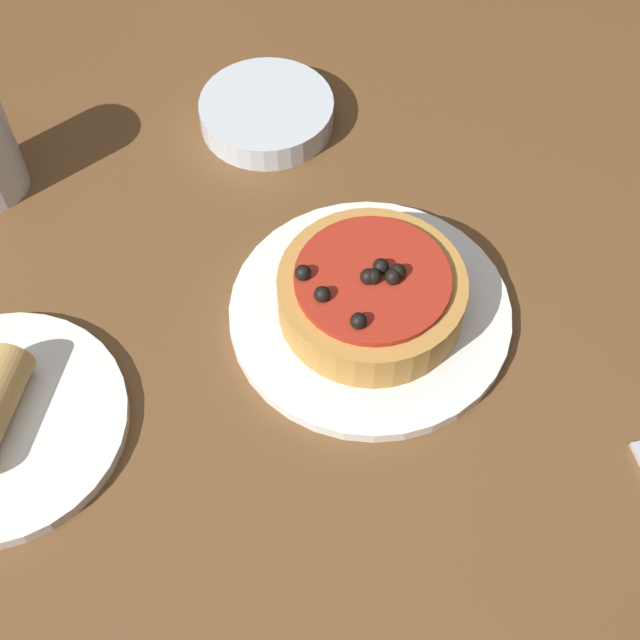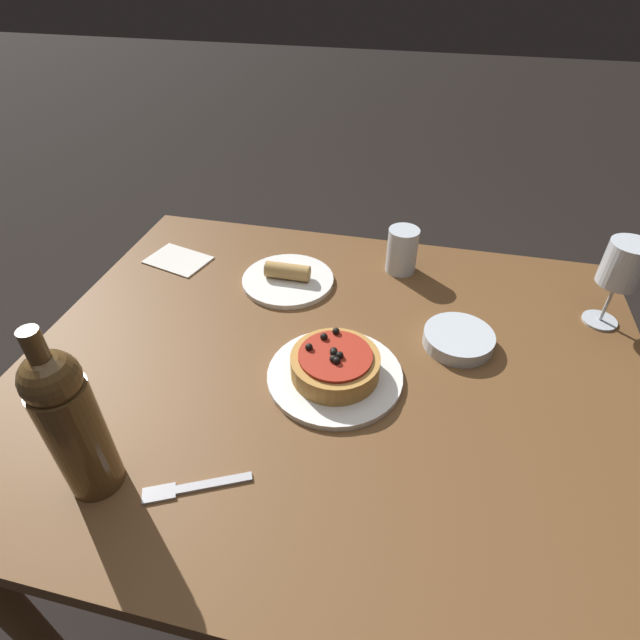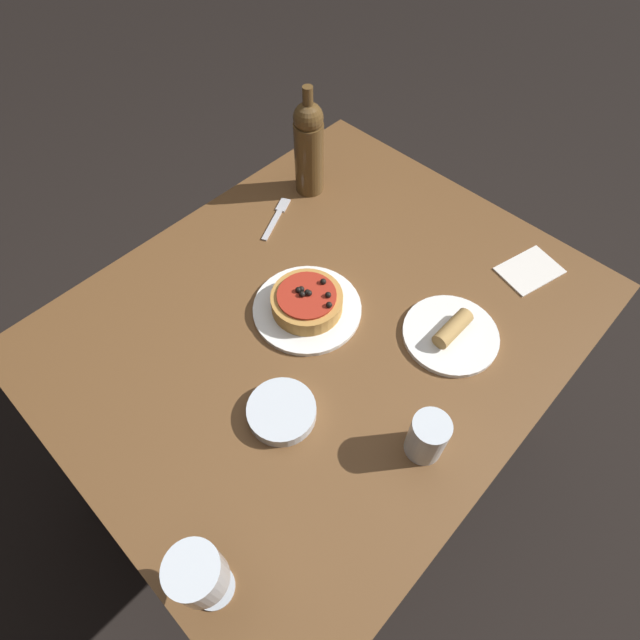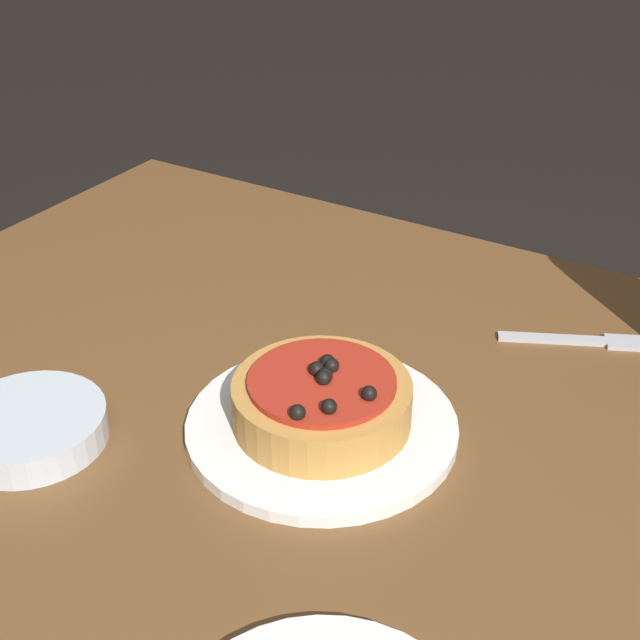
% 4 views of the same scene
% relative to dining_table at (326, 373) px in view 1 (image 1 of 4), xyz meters
% --- Properties ---
extents(ground_plane, '(14.00, 14.00, 0.00)m').
position_rel_dining_table_xyz_m(ground_plane, '(0.00, 0.00, -0.67)').
color(ground_plane, black).
extents(dining_table, '(1.19, 0.98, 0.76)m').
position_rel_dining_table_xyz_m(dining_table, '(0.00, 0.00, 0.00)').
color(dining_table, brown).
rests_on(dining_table, ground_plane).
extents(dinner_plate, '(0.25, 0.25, 0.01)m').
position_rel_dining_table_xyz_m(dinner_plate, '(0.01, -0.04, 0.10)').
color(dinner_plate, white).
rests_on(dinner_plate, dining_table).
extents(pizza, '(0.16, 0.16, 0.06)m').
position_rel_dining_table_xyz_m(pizza, '(0.01, -0.04, 0.13)').
color(pizza, '#BC843D').
rests_on(pizza, dinner_plate).
extents(side_bowl, '(0.14, 0.14, 0.03)m').
position_rel_dining_table_xyz_m(side_bowl, '(0.23, 0.11, 0.11)').
color(side_bowl, silver).
rests_on(side_bowl, dining_table).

